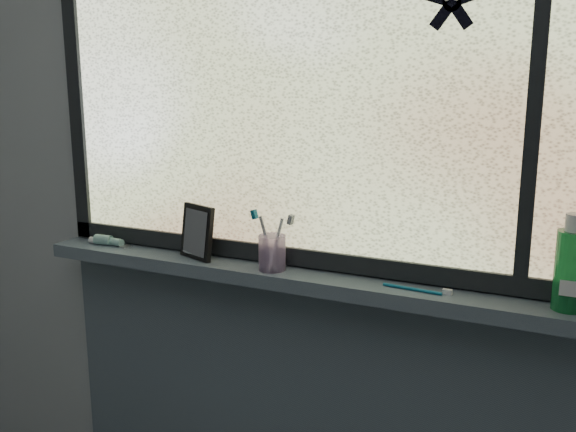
{
  "coord_description": "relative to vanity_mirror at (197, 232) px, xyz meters",
  "views": [
    {
      "loc": [
        0.72,
        -0.32,
        1.56
      ],
      "look_at": [
        0.08,
        1.05,
        1.22
      ],
      "focal_mm": 40.0,
      "sensor_mm": 36.0,
      "label": 1
    }
  ],
  "objects": [
    {
      "name": "frame_mullion",
      "position": [
        0.9,
        0.05,
        0.43
      ],
      "size": [
        0.03,
        0.03,
        1.0
      ],
      "primitive_type": "cube",
      "color": "black",
      "rests_on": "wall_back"
    },
    {
      "name": "starfish_sticker",
      "position": [
        0.7,
        0.04,
        0.62
      ],
      "size": [
        0.15,
        0.02,
        0.15
      ],
      "primitive_type": null,
      "color": "black",
      "rests_on": "window_pane"
    },
    {
      "name": "windowsill",
      "position": [
        0.3,
        0.0,
        -0.1
      ],
      "size": [
        1.62,
        0.14,
        0.04
      ],
      "primitive_type": "cube",
      "color": "#4B5864",
      "rests_on": "wall_back"
    },
    {
      "name": "sill_apron",
      "position": [
        0.3,
        0.06,
        -0.61
      ],
      "size": [
        1.62,
        0.02,
        0.98
      ],
      "primitive_type": "cube",
      "color": "#4B5864",
      "rests_on": "floor"
    },
    {
      "name": "frame_left",
      "position": [
        -0.47,
        0.05,
        0.43
      ],
      "size": [
        0.05,
        0.03,
        1.1
      ],
      "primitive_type": "cube",
      "color": "black",
      "rests_on": "wall_back"
    },
    {
      "name": "frame_bottom",
      "position": [
        0.3,
        0.05,
        -0.05
      ],
      "size": [
        1.6,
        0.03,
        0.05
      ],
      "primitive_type": "cube",
      "color": "black",
      "rests_on": "windowsill"
    },
    {
      "name": "mouthwash_bottle",
      "position": [
        1.01,
        0.01,
        0.03
      ],
      "size": [
        0.09,
        0.09,
        0.19
      ],
      "primitive_type": "cylinder",
      "rotation": [
        0.0,
        0.0,
        -0.17
      ],
      "color": "#1B8E42",
      "rests_on": "windowsill"
    },
    {
      "name": "toothbrush_cup",
      "position": [
        0.25,
        -0.01,
        -0.03
      ],
      "size": [
        0.08,
        0.08,
        0.1
      ],
      "primitive_type": "cylinder",
      "rotation": [
        0.0,
        0.0,
        -0.12
      ],
      "color": "#D7AEE6",
      "rests_on": "windowsill"
    },
    {
      "name": "toothpaste_tube",
      "position": [
        -0.34,
        -0.0,
        -0.06
      ],
      "size": [
        0.18,
        0.04,
        0.03
      ],
      "primitive_type": null,
      "rotation": [
        0.0,
        0.0,
        0.02
      ],
      "color": "silver",
      "rests_on": "windowsill"
    },
    {
      "name": "wall_back",
      "position": [
        0.3,
        0.08,
        0.15
      ],
      "size": [
        3.0,
        0.01,
        2.5
      ],
      "primitive_type": "cube",
      "color": "#9EA3A8",
      "rests_on": "ground"
    },
    {
      "name": "vanity_mirror",
      "position": [
        0.0,
        0.0,
        0.0
      ],
      "size": [
        0.14,
        0.1,
        0.16
      ],
      "primitive_type": "cube",
      "rotation": [
        0.0,
        0.0,
        -0.34
      ],
      "color": "black",
      "rests_on": "windowsill"
    },
    {
      "name": "toothbrush_lying",
      "position": [
        0.65,
        -0.02,
        -0.07
      ],
      "size": [
        0.19,
        0.03,
        0.01
      ],
      "primitive_type": null,
      "rotation": [
        0.0,
        0.0,
        -0.08
      ],
      "color": "#0E607F",
      "rests_on": "windowsill"
    },
    {
      "name": "window_pane",
      "position": [
        0.3,
        0.05,
        0.43
      ],
      "size": [
        1.5,
        0.01,
        1.0
      ],
      "primitive_type": "cube",
      "color": "silver",
      "rests_on": "wall_back"
    }
  ]
}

